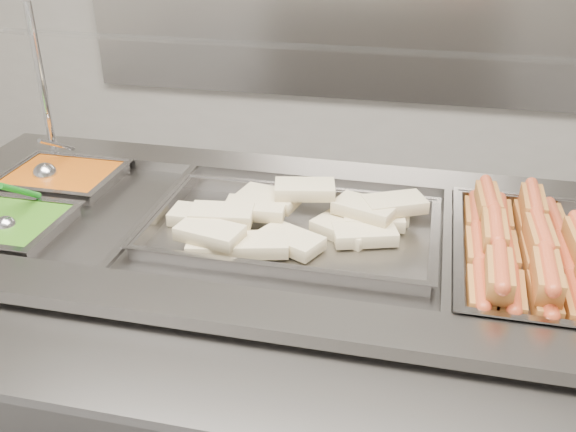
% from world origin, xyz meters
% --- Properties ---
extents(steam_counter, '(1.91, 0.87, 0.91)m').
position_xyz_m(steam_counter, '(-0.03, 0.43, 0.45)').
color(steam_counter, gray).
rests_on(steam_counter, ground).
extents(tray_rail, '(1.82, 0.41, 0.05)m').
position_xyz_m(tray_rail, '(-0.04, -0.08, 0.85)').
color(tray_rail, gray).
rests_on(tray_rail, steam_counter).
extents(sneeze_guard, '(1.67, 0.32, 0.44)m').
position_xyz_m(sneeze_guard, '(-0.03, 0.65, 1.27)').
color(sneeze_guard, silver).
rests_on(sneeze_guard, steam_counter).
extents(pan_hotdogs, '(0.35, 0.56, 0.10)m').
position_xyz_m(pan_hotdogs, '(0.60, 0.42, 0.86)').
color(pan_hotdogs, gray).
rests_on(pan_hotdogs, steam_counter).
extents(pan_wraps, '(0.69, 0.41, 0.07)m').
position_xyz_m(pan_wraps, '(0.03, 0.43, 0.88)').
color(pan_wraps, gray).
rests_on(pan_wraps, steam_counter).
extents(pan_beans, '(0.31, 0.25, 0.10)m').
position_xyz_m(pan_beans, '(-0.68, 0.59, 0.86)').
color(pan_beans, gray).
rests_on(pan_beans, steam_counter).
extents(pan_peas, '(0.31, 0.25, 0.10)m').
position_xyz_m(pan_peas, '(-0.68, 0.30, 0.86)').
color(pan_peas, gray).
rests_on(pan_peas, steam_counter).
extents(hotdogs_in_buns, '(0.31, 0.52, 0.12)m').
position_xyz_m(hotdogs_in_buns, '(0.58, 0.41, 0.91)').
color(hotdogs_in_buns, '#AA6923').
rests_on(hotdogs_in_buns, pan_hotdogs).
extents(tortilla_wraps, '(0.64, 0.35, 0.10)m').
position_xyz_m(tortilla_wraps, '(0.04, 0.44, 0.91)').
color(tortilla_wraps, '#C7B185').
rests_on(tortilla_wraps, pan_wraps).
extents(ladle, '(0.07, 0.20, 0.14)m').
position_xyz_m(ladle, '(-0.72, 0.58, 0.91)').
color(ladle, silver).
rests_on(ladle, pan_beans).
extents(serving_spoon, '(0.06, 0.18, 0.14)m').
position_xyz_m(serving_spoon, '(-0.65, 0.29, 0.91)').
color(serving_spoon, silver).
rests_on(serving_spoon, pan_peas).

